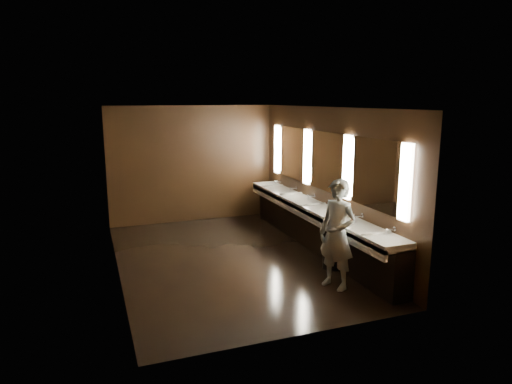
# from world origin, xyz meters

# --- Properties ---
(floor) EXTENTS (6.00, 6.00, 0.00)m
(floor) POSITION_xyz_m (0.00, 0.00, 0.00)
(floor) COLOR black
(floor) RESTS_ON ground
(ceiling) EXTENTS (4.00, 6.00, 0.02)m
(ceiling) POSITION_xyz_m (0.00, 0.00, 2.80)
(ceiling) COLOR #2D2D2B
(ceiling) RESTS_ON wall_back
(wall_back) EXTENTS (4.00, 0.02, 2.80)m
(wall_back) POSITION_xyz_m (0.00, 3.00, 1.40)
(wall_back) COLOR black
(wall_back) RESTS_ON floor
(wall_front) EXTENTS (4.00, 0.02, 2.80)m
(wall_front) POSITION_xyz_m (0.00, -3.00, 1.40)
(wall_front) COLOR black
(wall_front) RESTS_ON floor
(wall_left) EXTENTS (0.02, 6.00, 2.80)m
(wall_left) POSITION_xyz_m (-2.00, 0.00, 1.40)
(wall_left) COLOR black
(wall_left) RESTS_ON floor
(wall_right) EXTENTS (0.02, 6.00, 2.80)m
(wall_right) POSITION_xyz_m (2.00, 0.00, 1.40)
(wall_right) COLOR black
(wall_right) RESTS_ON floor
(sink_counter) EXTENTS (0.55, 5.40, 1.01)m
(sink_counter) POSITION_xyz_m (1.79, 0.00, 0.50)
(sink_counter) COLOR black
(sink_counter) RESTS_ON floor
(mirror_band) EXTENTS (0.06, 5.03, 1.15)m
(mirror_band) POSITION_xyz_m (1.98, -0.00, 1.75)
(mirror_band) COLOR white
(mirror_band) RESTS_ON wall_right
(person) EXTENTS (0.64, 0.75, 1.74)m
(person) POSITION_xyz_m (1.21, -1.81, 0.87)
(person) COLOR #8CBBD0
(person) RESTS_ON floor
(trash_bin) EXTENTS (0.38, 0.38, 0.53)m
(trash_bin) POSITION_xyz_m (1.58, -1.06, 0.27)
(trash_bin) COLOR black
(trash_bin) RESTS_ON floor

